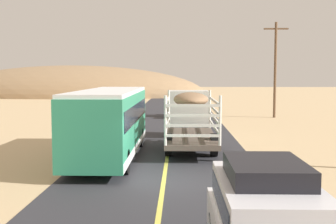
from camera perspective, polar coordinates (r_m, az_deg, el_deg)
name	(u,v)px	position (r m, az deg, el deg)	size (l,w,h in m)	color
ground_plane	(164,183)	(15.93, -0.59, -9.34)	(240.00, 240.00, 0.00)	tan
road_surface	(164,182)	(15.93, -0.59, -9.31)	(8.00, 120.00, 0.02)	#2D2D33
road_centre_line	(164,182)	(15.92, -0.59, -9.27)	(0.16, 117.60, 0.00)	#D8CC4C
suv_near	(265,220)	(8.76, 12.67, -13.75)	(1.90, 4.62, 2.29)	silver
livestock_truck	(189,111)	(25.13, 2.83, 0.08)	(2.53, 9.70, 3.02)	silver
bus	(110,122)	(20.27, -7.69, -1.27)	(2.54, 10.00, 3.21)	#2D8C66
car_far	(180,109)	(39.96, 1.58, 0.33)	(1.80, 4.40, 1.46)	#8C7259
power_pole_mid	(275,67)	(40.48, 14.02, 5.81)	(2.20, 0.24, 8.64)	brown
distant_hill	(71,96)	(80.62, -12.69, 2.08)	(49.43, 21.01, 11.13)	#957553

